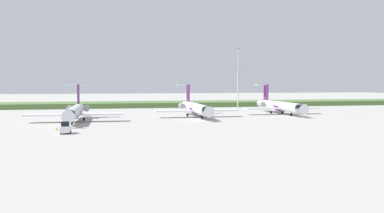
# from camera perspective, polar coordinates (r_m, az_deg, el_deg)

# --- Properties ---
(ground_plane) EXTENTS (500.00, 500.00, 0.00)m
(ground_plane) POSITION_cam_1_polar(r_m,az_deg,el_deg) (126.46, -2.04, -0.79)
(ground_plane) COLOR #9E9B96
(grass_berm) EXTENTS (320.00, 20.00, 1.91)m
(grass_berm) POSITION_cam_1_polar(r_m,az_deg,el_deg) (156.95, -3.95, 0.36)
(grass_berm) COLOR #4C6B38
(grass_berm) RESTS_ON ground
(regional_jet_nearest) EXTENTS (22.81, 31.00, 9.00)m
(regional_jet_nearest) POSITION_cam_1_polar(r_m,az_deg,el_deg) (97.83, -16.86, -0.65)
(regional_jet_nearest) COLOR silver
(regional_jet_nearest) RESTS_ON ground
(regional_jet_second) EXTENTS (22.81, 31.00, 9.00)m
(regional_jet_second) POSITION_cam_1_polar(r_m,az_deg,el_deg) (106.85, 0.50, -0.18)
(regional_jet_second) COLOR silver
(regional_jet_second) RESTS_ON ground
(regional_jet_third) EXTENTS (22.81, 31.00, 9.00)m
(regional_jet_third) POSITION_cam_1_polar(r_m,az_deg,el_deg) (120.01, 12.75, 0.12)
(regional_jet_third) COLOR silver
(regional_jet_third) RESTS_ON ground
(antenna_mast) EXTENTS (4.40, 0.50, 22.71)m
(antenna_mast) POSITION_cam_1_polar(r_m,az_deg,el_deg) (147.75, 6.78, 3.45)
(antenna_mast) COLOR #B2B2B7
(antenna_mast) RESTS_ON ground
(baggage_tug) EXTENTS (1.72, 3.20, 2.30)m
(baggage_tug) POSITION_cam_1_polar(r_m,az_deg,el_deg) (74.44, -18.13, -3.07)
(baggage_tug) COLOR silver
(baggage_tug) RESTS_ON ground
(safety_cone_front_marker) EXTENTS (0.44, 0.44, 0.55)m
(safety_cone_front_marker) POSITION_cam_1_polar(r_m,az_deg,el_deg) (81.11, -19.36, -3.09)
(safety_cone_front_marker) COLOR orange
(safety_cone_front_marker) RESTS_ON ground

